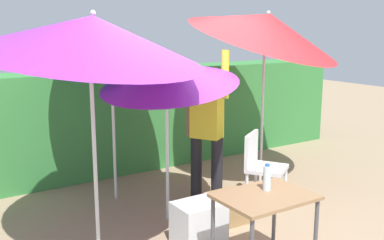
{
  "coord_description": "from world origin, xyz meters",
  "views": [
    {
      "loc": [
        -2.74,
        -3.96,
        2.14
      ],
      "look_at": [
        0.0,
        0.3,
        1.1
      ],
      "focal_mm": 42.6,
      "sensor_mm": 36.0,
      "label": 1
    }
  ],
  "objects_px": {
    "umbrella_rainbow": "(168,73)",
    "bottle_water": "(267,178)",
    "umbrella_orange": "(267,27)",
    "crate_cardboard": "(228,208)",
    "person_vendor": "(207,128)",
    "umbrella_yellow": "(112,53)",
    "folding_table": "(265,205)",
    "chair_plastic": "(261,164)",
    "umbrella_navy": "(92,36)",
    "cooler_box": "(199,223)"
  },
  "relations": [
    {
      "from": "person_vendor",
      "to": "chair_plastic",
      "type": "relative_size",
      "value": 2.11
    },
    {
      "from": "person_vendor",
      "to": "folding_table",
      "type": "bearing_deg",
      "value": -108.06
    },
    {
      "from": "umbrella_navy",
      "to": "umbrella_rainbow",
      "type": "bearing_deg",
      "value": 19.82
    },
    {
      "from": "umbrella_navy",
      "to": "person_vendor",
      "type": "distance_m",
      "value": 2.06
    },
    {
      "from": "chair_plastic",
      "to": "crate_cardboard",
      "type": "height_order",
      "value": "chair_plastic"
    },
    {
      "from": "umbrella_rainbow",
      "to": "bottle_water",
      "type": "distance_m",
      "value": 1.6
    },
    {
      "from": "cooler_box",
      "to": "crate_cardboard",
      "type": "relative_size",
      "value": 1.06
    },
    {
      "from": "umbrella_yellow",
      "to": "bottle_water",
      "type": "height_order",
      "value": "umbrella_yellow"
    },
    {
      "from": "umbrella_yellow",
      "to": "chair_plastic",
      "type": "height_order",
      "value": "umbrella_yellow"
    },
    {
      "from": "umbrella_navy",
      "to": "chair_plastic",
      "type": "distance_m",
      "value": 2.63
    },
    {
      "from": "person_vendor",
      "to": "crate_cardboard",
      "type": "bearing_deg",
      "value": -104.22
    },
    {
      "from": "umbrella_navy",
      "to": "person_vendor",
      "type": "bearing_deg",
      "value": 19.66
    },
    {
      "from": "folding_table",
      "to": "umbrella_orange",
      "type": "bearing_deg",
      "value": 48.95
    },
    {
      "from": "umbrella_yellow",
      "to": "umbrella_navy",
      "type": "distance_m",
      "value": 1.49
    },
    {
      "from": "chair_plastic",
      "to": "bottle_water",
      "type": "relative_size",
      "value": 3.71
    },
    {
      "from": "person_vendor",
      "to": "crate_cardboard",
      "type": "xyz_separation_m",
      "value": [
        -0.17,
        -0.66,
        -0.76
      ]
    },
    {
      "from": "folding_table",
      "to": "umbrella_rainbow",
      "type": "bearing_deg",
      "value": 94.53
    },
    {
      "from": "umbrella_rainbow",
      "to": "person_vendor",
      "type": "height_order",
      "value": "umbrella_rainbow"
    },
    {
      "from": "umbrella_navy",
      "to": "cooler_box",
      "type": "bearing_deg",
      "value": -19.47
    },
    {
      "from": "chair_plastic",
      "to": "folding_table",
      "type": "height_order",
      "value": "chair_plastic"
    },
    {
      "from": "umbrella_rainbow",
      "to": "bottle_water",
      "type": "height_order",
      "value": "umbrella_rainbow"
    },
    {
      "from": "umbrella_navy",
      "to": "bottle_water",
      "type": "bearing_deg",
      "value": -41.15
    },
    {
      "from": "person_vendor",
      "to": "bottle_water",
      "type": "height_order",
      "value": "person_vendor"
    },
    {
      "from": "umbrella_yellow",
      "to": "chair_plastic",
      "type": "distance_m",
      "value": 2.24
    },
    {
      "from": "person_vendor",
      "to": "chair_plastic",
      "type": "height_order",
      "value": "person_vendor"
    },
    {
      "from": "umbrella_orange",
      "to": "umbrella_yellow",
      "type": "relative_size",
      "value": 1.29
    },
    {
      "from": "umbrella_orange",
      "to": "crate_cardboard",
      "type": "height_order",
      "value": "umbrella_orange"
    },
    {
      "from": "chair_plastic",
      "to": "folding_table",
      "type": "bearing_deg",
      "value": -130.23
    },
    {
      "from": "umbrella_rainbow",
      "to": "umbrella_orange",
      "type": "distance_m",
      "value": 1.81
    },
    {
      "from": "cooler_box",
      "to": "folding_table",
      "type": "height_order",
      "value": "folding_table"
    },
    {
      "from": "person_vendor",
      "to": "umbrella_navy",
      "type": "bearing_deg",
      "value": -160.34
    },
    {
      "from": "bottle_water",
      "to": "chair_plastic",
      "type": "bearing_deg",
      "value": 50.33
    },
    {
      "from": "umbrella_rainbow",
      "to": "chair_plastic",
      "type": "distance_m",
      "value": 1.64
    },
    {
      "from": "crate_cardboard",
      "to": "folding_table",
      "type": "relative_size",
      "value": 0.56
    },
    {
      "from": "person_vendor",
      "to": "bottle_water",
      "type": "distance_m",
      "value": 1.66
    },
    {
      "from": "chair_plastic",
      "to": "cooler_box",
      "type": "height_order",
      "value": "chair_plastic"
    },
    {
      "from": "umbrella_rainbow",
      "to": "person_vendor",
      "type": "distance_m",
      "value": 1.0
    },
    {
      "from": "bottle_water",
      "to": "umbrella_orange",
      "type": "bearing_deg",
      "value": 49.28
    },
    {
      "from": "umbrella_orange",
      "to": "cooler_box",
      "type": "distance_m",
      "value": 2.8
    },
    {
      "from": "umbrella_orange",
      "to": "umbrella_navy",
      "type": "relative_size",
      "value": 1.11
    },
    {
      "from": "cooler_box",
      "to": "umbrella_orange",
      "type": "bearing_deg",
      "value": 30.87
    },
    {
      "from": "crate_cardboard",
      "to": "folding_table",
      "type": "xyz_separation_m",
      "value": [
        -0.38,
        -1.01,
        0.47
      ]
    },
    {
      "from": "umbrella_orange",
      "to": "crate_cardboard",
      "type": "distance_m",
      "value": 2.43
    },
    {
      "from": "chair_plastic",
      "to": "cooler_box",
      "type": "bearing_deg",
      "value": -159.04
    },
    {
      "from": "umbrella_rainbow",
      "to": "umbrella_yellow",
      "type": "relative_size",
      "value": 0.94
    },
    {
      "from": "umbrella_navy",
      "to": "bottle_water",
      "type": "relative_size",
      "value": 10.16
    },
    {
      "from": "umbrella_yellow",
      "to": "folding_table",
      "type": "xyz_separation_m",
      "value": [
        0.35,
        -2.38,
        -1.18
      ]
    },
    {
      "from": "umbrella_navy",
      "to": "chair_plastic",
      "type": "relative_size",
      "value": 2.74
    },
    {
      "from": "umbrella_navy",
      "to": "chair_plastic",
      "type": "height_order",
      "value": "umbrella_navy"
    },
    {
      "from": "folding_table",
      "to": "umbrella_navy",
      "type": "bearing_deg",
      "value": 134.46
    }
  ]
}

